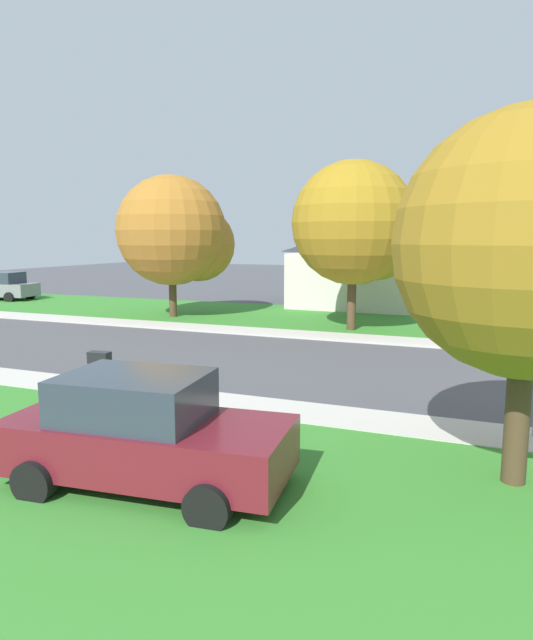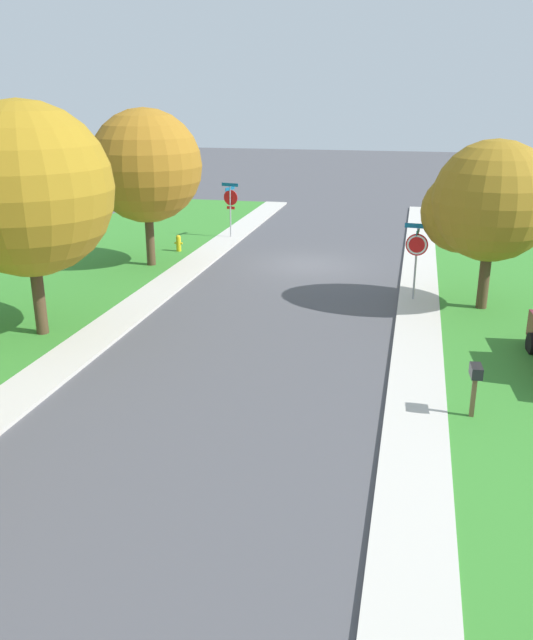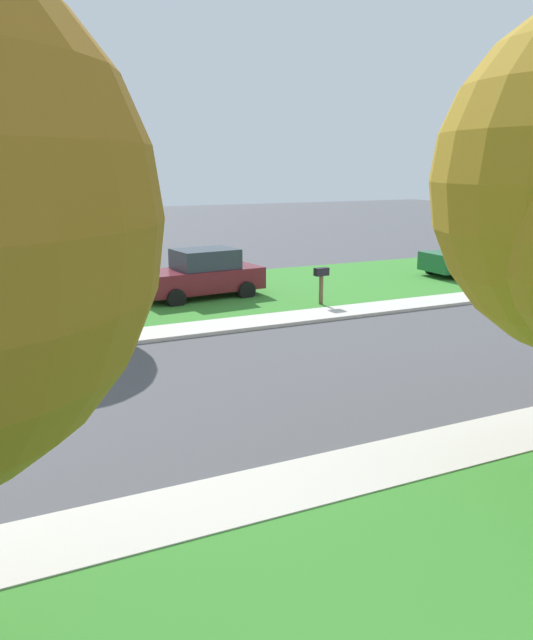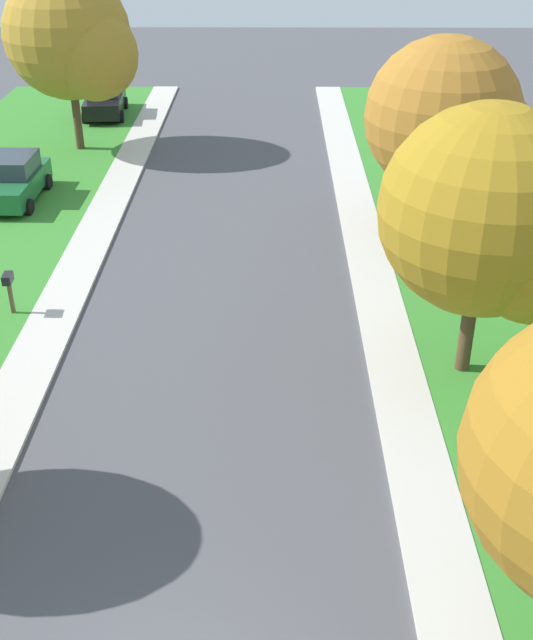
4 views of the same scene
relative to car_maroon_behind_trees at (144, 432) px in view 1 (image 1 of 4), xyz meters
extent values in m
cube|color=beige|center=(13.55, 2.00, -0.82)|extent=(1.40, 56.00, 0.10)
cube|color=#38842D|center=(18.25, 2.00, -0.83)|extent=(8.00, 56.00, 0.08)
cube|color=beige|center=(4.15, 2.00, -0.82)|extent=(1.40, 56.00, 0.10)
cube|color=#38842D|center=(-0.55, 2.00, -0.83)|extent=(8.00, 56.00, 0.08)
cube|color=maroon|center=(0.00, -0.05, -0.17)|extent=(2.19, 4.45, 0.76)
cube|color=#2D3842|center=(-0.01, 0.15, 0.55)|extent=(1.79, 2.24, 0.68)
cylinder|color=black|center=(1.03, -1.30, -0.55)|extent=(0.30, 0.66, 0.64)
cylinder|color=black|center=(-0.77, -1.46, -0.55)|extent=(0.30, 0.66, 0.64)
cylinder|color=black|center=(0.78, 1.36, -0.55)|extent=(0.30, 0.66, 0.64)
cylinder|color=black|center=(-1.02, 1.19, -0.55)|extent=(0.30, 0.66, 0.64)
cube|color=gray|center=(18.60, 22.82, -0.17)|extent=(2.24, 4.47, 0.76)
cube|color=#2D3842|center=(18.62, 22.63, 0.55)|extent=(1.81, 2.26, 0.68)
cylinder|color=black|center=(17.84, 21.40, -0.55)|extent=(0.31, 0.66, 0.64)
cylinder|color=black|center=(19.63, 21.59, -0.55)|extent=(0.31, 0.66, 0.64)
cylinder|color=#4C3823|center=(15.93, 9.09, 0.30)|extent=(0.36, 0.36, 2.35)
sphere|color=#A56B25|center=(15.93, 9.09, 3.27)|extent=(5.13, 5.13, 5.13)
sphere|color=#A56B25|center=(17.08, 8.32, 2.63)|extent=(3.59, 3.59, 3.59)
cylinder|color=#4C3823|center=(15.25, 0.31, 0.46)|extent=(0.36, 0.36, 2.66)
sphere|color=olive|center=(15.25, 0.31, 3.51)|extent=(4.93, 4.93, 4.93)
sphere|color=olive|center=(16.36, -0.43, 2.90)|extent=(3.45, 3.45, 3.45)
cylinder|color=#4C3823|center=(2.09, -5.21, 0.28)|extent=(0.36, 0.36, 2.32)
sphere|color=olive|center=(2.09, -5.21, 2.81)|extent=(3.90, 3.90, 3.90)
cube|color=silver|center=(24.64, 1.40, 0.63)|extent=(8.61, 7.45, 3.00)
pyramid|color=#33333D|center=(24.64, 1.40, 2.93)|extent=(9.23, 8.07, 1.60)
cube|color=#51331E|center=(24.75, 5.02, 0.18)|extent=(1.00, 0.09, 2.10)
cube|color=brown|center=(2.94, 3.12, -0.35)|extent=(0.10, 0.10, 1.05)
cube|color=black|center=(2.94, 3.12, 0.31)|extent=(0.27, 0.50, 0.26)
camera|label=1|loc=(-6.72, -4.63, 2.88)|focal=30.95mm
camera|label=2|loc=(4.50, 17.18, 6.10)|focal=37.14mm
camera|label=3|loc=(21.06, -7.73, 3.74)|focal=36.17mm
camera|label=4|loc=(10.39, -16.84, 10.40)|focal=44.76mm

